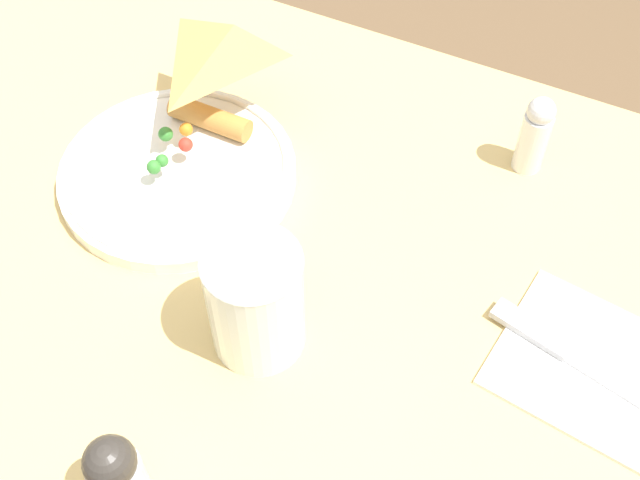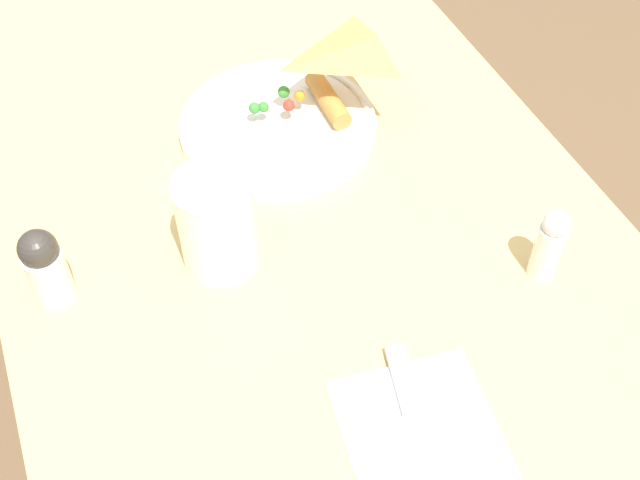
{
  "view_description": "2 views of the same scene",
  "coord_description": "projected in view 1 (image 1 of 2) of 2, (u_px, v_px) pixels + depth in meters",
  "views": [
    {
      "loc": [
        0.3,
        -0.39,
        1.33
      ],
      "look_at": [
        0.13,
        -0.03,
        0.81
      ],
      "focal_mm": 45.0,
      "sensor_mm": 36.0,
      "label": 1
    },
    {
      "loc": [
        0.62,
        -0.2,
        1.38
      ],
      "look_at": [
        0.14,
        -0.0,
        0.77
      ],
      "focal_mm": 45.0,
      "sensor_mm": 36.0,
      "label": 2
    }
  ],
  "objects": [
    {
      "name": "dining_table",
      "position": [
        227.0,
        291.0,
        0.86
      ],
      "size": [
        1.05,
        0.64,
        0.74
      ],
      "color": "#DBB770",
      "rests_on": "ground_plane"
    },
    {
      "name": "plate_pizza",
      "position": [
        179.0,
        168.0,
        0.78
      ],
      "size": [
        0.23,
        0.23,
        0.05
      ],
      "color": "white",
      "rests_on": "dining_table"
    },
    {
      "name": "milk_glass",
      "position": [
        256.0,
        303.0,
        0.64
      ],
      "size": [
        0.08,
        0.08,
        0.11
      ],
      "color": "white",
      "rests_on": "dining_table"
    },
    {
      "name": "napkin_folded",
      "position": [
        591.0,
        371.0,
        0.66
      ],
      "size": [
        0.17,
        0.15,
        0.0
      ],
      "rotation": [
        0.0,
        0.0,
        -0.12
      ],
      "color": "white",
      "rests_on": "dining_table"
    },
    {
      "name": "butter_knife",
      "position": [
        583.0,
        361.0,
        0.66
      ],
      "size": [
        0.19,
        0.06,
        0.01
      ],
      "rotation": [
        0.0,
        0.0,
        -0.22
      ],
      "color": "#B2B2B7",
      "rests_on": "napkin_folded"
    },
    {
      "name": "salt_shaker",
      "position": [
        535.0,
        134.0,
        0.77
      ],
      "size": [
        0.03,
        0.03,
        0.09
      ],
      "color": "silver",
      "rests_on": "dining_table"
    },
    {
      "name": "pepper_shaker",
      "position": [
        118.0,
        477.0,
        0.56
      ],
      "size": [
        0.04,
        0.04,
        0.09
      ],
      "color": "silver",
      "rests_on": "dining_table"
    }
  ]
}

